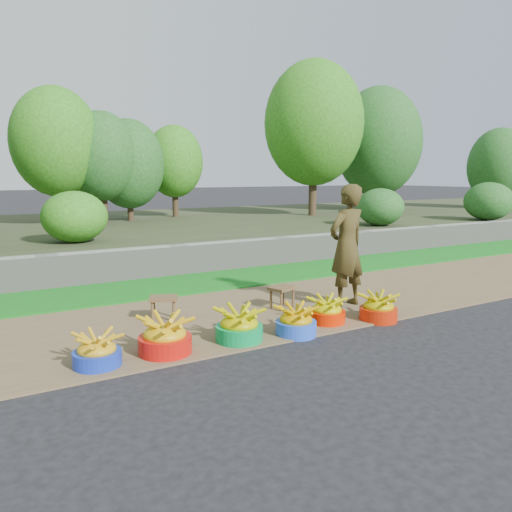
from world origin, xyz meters
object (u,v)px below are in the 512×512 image
basin_d (296,322)px  stool_right (282,291)px  basin_b (165,337)px  basin_c (239,327)px  basin_a (97,352)px  basin_f (378,308)px  stool_left (163,301)px  basin_e (327,312)px  vendor_woman (347,246)px

basin_d → stool_right: (0.47, 1.01, 0.10)m
basin_b → basin_c: basin_b is taller
basin_a → basin_d: size_ratio=0.97×
basin_b → stool_right: 2.15m
basin_b → basin_c: size_ratio=1.04×
basin_d → basin_f: size_ratio=0.99×
basin_c → basin_d: size_ratio=1.11×
basin_a → basin_b: (0.68, 0.00, 0.03)m
basin_b → stool_left: basin_b is taller
basin_a → stool_right: (2.65, 0.85, 0.11)m
stool_left → basin_d: bearing=-48.8°
basin_a → basin_c: 1.52m
basin_a → basin_e: size_ratio=1.01×
basin_f → basin_e: bearing=160.4°
basin_b → basin_c: 0.84m
basin_a → basin_f: basin_f is taller
basin_e → vendor_woman: vendor_woman is taller
basin_a → basin_c: size_ratio=0.88×
basin_a → basin_d: bearing=-4.2°
vendor_woman → basin_b: bearing=2.1°
basin_a → basin_b: size_ratio=0.84×
basin_f → stool_left: basin_f is taller
basin_f → vendor_woman: vendor_woman is taller
stool_left → stool_right: (1.59, -0.27, -0.00)m
basin_e → vendor_woman: bearing=34.9°
basin_c → stool_right: (1.14, 0.88, 0.08)m
basin_b → basin_f: basin_b is taller
basin_d → stool_left: bearing=131.2°
basin_c → stool_right: 1.44m
basin_a → basin_b: basin_b is taller
basin_a → basin_d: 2.19m
basin_c → basin_e: 1.26m
basin_e → basin_f: bearing=-19.6°
basin_e → stool_right: size_ratio=1.13×
basin_b → basin_e: size_ratio=1.20×
basin_e → stool_left: 2.03m
basin_a → stool_right: basin_a is taller
basin_f → vendor_woman: (0.07, 0.72, 0.70)m
basin_a → stool_left: basin_a is taller
basin_e → basin_f: basin_f is taller
basin_c → stool_left: (-0.45, 1.15, 0.08)m
basin_b → stool_right: (1.98, 0.85, 0.08)m
stool_left → vendor_woman: vendor_woman is taller
basin_d → basin_f: 1.23m
stool_left → basin_f: bearing=-29.4°
basin_b → stool_right: bearing=23.2°
basin_d → basin_e: 0.61m
stool_right → basin_a: bearing=-162.3°
stool_right → basin_e: bearing=-81.8°
basin_c → basin_e: size_ratio=1.15×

